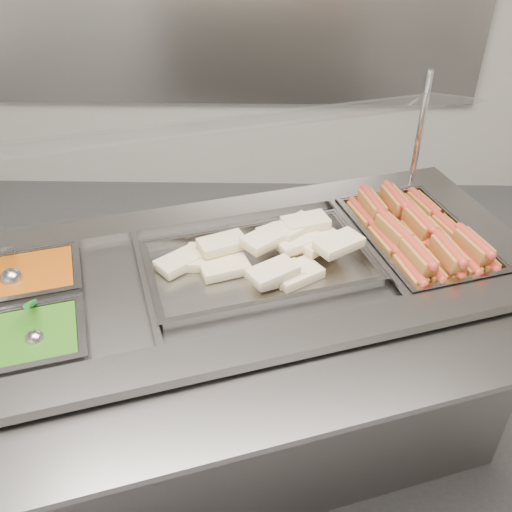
{
  "coord_description": "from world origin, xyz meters",
  "views": [
    {
      "loc": [
        0.22,
        -1.03,
        1.91
      ],
      "look_at": [
        0.19,
        0.38,
        0.89
      ],
      "focal_mm": 40.0,
      "sensor_mm": 36.0,
      "label": 1
    }
  ],
  "objects_px": {
    "steam_counter": "(243,365)",
    "ladle": "(12,277)",
    "sneeze_guard": "(220,129)",
    "serving_spoon": "(34,333)",
    "pan_hotdogs": "(416,243)",
    "pan_wraps": "(259,268)"
  },
  "relations": [
    {
      "from": "sneeze_guard",
      "to": "ladle",
      "type": "bearing_deg",
      "value": -154.68
    },
    {
      "from": "sneeze_guard",
      "to": "pan_wraps",
      "type": "distance_m",
      "value": 0.44
    },
    {
      "from": "steam_counter",
      "to": "sneeze_guard",
      "type": "relative_size",
      "value": 1.23
    },
    {
      "from": "sneeze_guard",
      "to": "pan_hotdogs",
      "type": "relative_size",
      "value": 2.64
    },
    {
      "from": "pan_hotdogs",
      "to": "pan_wraps",
      "type": "relative_size",
      "value": 0.82
    },
    {
      "from": "sneeze_guard",
      "to": "serving_spoon",
      "type": "xyz_separation_m",
      "value": [
        -0.46,
        -0.53,
        -0.34
      ]
    },
    {
      "from": "sneeze_guard",
      "to": "pan_wraps",
      "type": "relative_size",
      "value": 2.15
    },
    {
      "from": "steam_counter",
      "to": "pan_hotdogs",
      "type": "xyz_separation_m",
      "value": [
        0.58,
        0.19,
        0.4
      ]
    },
    {
      "from": "sneeze_guard",
      "to": "pan_wraps",
      "type": "bearing_deg",
      "value": -56.65
    },
    {
      "from": "steam_counter",
      "to": "sneeze_guard",
      "type": "distance_m",
      "value": 0.82
    },
    {
      "from": "steam_counter",
      "to": "pan_wraps",
      "type": "distance_m",
      "value": 0.42
    },
    {
      "from": "steam_counter",
      "to": "ladle",
      "type": "xyz_separation_m",
      "value": [
        -0.67,
        -0.09,
        0.45
      ]
    },
    {
      "from": "steam_counter",
      "to": "pan_hotdogs",
      "type": "relative_size",
      "value": 3.25
    },
    {
      "from": "ladle",
      "to": "pan_hotdogs",
      "type": "bearing_deg",
      "value": 12.31
    },
    {
      "from": "ladle",
      "to": "steam_counter",
      "type": "bearing_deg",
      "value": 7.2
    },
    {
      "from": "sneeze_guard",
      "to": "ladle",
      "type": "distance_m",
      "value": 0.76
    },
    {
      "from": "steam_counter",
      "to": "pan_hotdogs",
      "type": "bearing_deg",
      "value": 18.0
    },
    {
      "from": "steam_counter",
      "to": "pan_hotdogs",
      "type": "distance_m",
      "value": 0.73
    },
    {
      "from": "steam_counter",
      "to": "pan_wraps",
      "type": "height_order",
      "value": "pan_wraps"
    },
    {
      "from": "sneeze_guard",
      "to": "steam_counter",
      "type": "bearing_deg",
      "value": -72.0
    },
    {
      "from": "steam_counter",
      "to": "ladle",
      "type": "relative_size",
      "value": 10.8
    },
    {
      "from": "sneeze_guard",
      "to": "pan_hotdogs",
      "type": "bearing_deg",
      "value": -1.28
    }
  ]
}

